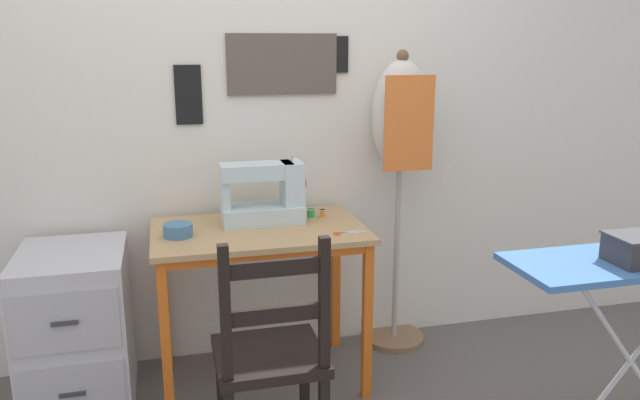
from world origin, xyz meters
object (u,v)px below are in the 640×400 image
Objects in this scene: filing_cabinet at (77,329)px; thread_spool_mid_table at (322,214)px; dress_form at (400,137)px; thread_spool_near_machine at (311,213)px; wooden_chair at (271,357)px; scissors at (344,233)px; fabric_bowl at (178,230)px; sewing_machine at (267,195)px.

thread_spool_mid_table is at bearing 4.00° from filing_cabinet.
thread_spool_mid_table is at bearing -163.30° from dress_form.
wooden_chair is at bearing -114.69° from thread_spool_near_machine.
filing_cabinet is at bearing 170.57° from scissors.
wooden_chair is 0.97m from filing_cabinet.
thread_spool_near_machine reaches higher than filing_cabinet.
thread_spool_near_machine is 0.03× the size of dress_form.
scissors is at bearing -73.54° from thread_spool_near_machine.
fabric_bowl is 0.08× the size of dress_form.
scissors is 0.67m from wooden_chair.
thread_spool_mid_table reaches higher than scissors.
thread_spool_mid_table is at bearing 1.63° from sewing_machine.
thread_spool_near_machine is at bearing 170.27° from thread_spool_mid_table.
sewing_machine is at bearing 80.86° from wooden_chair.
scissors reaches higher than filing_cabinet.
filing_cabinet is at bearing -175.30° from thread_spool_near_machine.
filing_cabinet is 1.74m from dress_form.
sewing_machine is at bearing -168.88° from dress_form.
fabric_bowl is at bearing -162.72° from sewing_machine.
thread_spool_mid_table is 0.86m from wooden_chair.
wooden_chair is (-0.40, -0.42, -0.32)m from scissors.
wooden_chair reaches higher than thread_spool_near_machine.
wooden_chair is at bearing -61.97° from fabric_bowl.
sewing_machine is 0.55× the size of filing_cabinet.
fabric_bowl is at bearing 118.03° from wooden_chair.
sewing_machine is 0.24m from thread_spool_near_machine.
wooden_chair is at bearing -39.31° from filing_cabinet.
dress_form is (0.81, 0.82, 0.67)m from wooden_chair.
thread_spool_near_machine is at bearing 65.31° from wooden_chair.
wooden_chair is at bearing -133.86° from scissors.
dress_form is at bearing 45.41° from wooden_chair.
sewing_machine reaches higher than wooden_chair.
sewing_machine reaches higher than scissors.
wooden_chair is at bearing -134.59° from dress_form.
filing_cabinet is (-0.75, 0.61, -0.09)m from wooden_chair.
dress_form is at bearing 13.42° from fabric_bowl.
dress_form reaches higher than thread_spool_mid_table.
fabric_bowl is 0.71m from scissors.
sewing_machine is 1.01m from filing_cabinet.
fabric_bowl is 0.63m from thread_spool_near_machine.
dress_form is (1.56, 0.21, 0.75)m from filing_cabinet.
fabric_bowl is 3.16× the size of thread_spool_mid_table.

